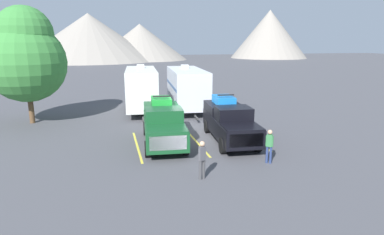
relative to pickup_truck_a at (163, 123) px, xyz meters
The scene contains 12 objects.
ground_plane 2.29m from the pickup_truck_a, 18.34° to the left, with size 240.00×240.00×0.00m, color #47474C.
pickup_truck_a is the anchor object (origin of this frame).
pickup_truck_b 3.81m from the pickup_truck_a, ahead, with size 2.56×6.04×2.57m.
lot_stripe_a 1.93m from the pickup_truck_a, behind, with size 0.12×5.50×0.01m, color gold.
lot_stripe_b 2.22m from the pickup_truck_a, ahead, with size 0.12×5.50×0.01m, color gold.
lot_stripe_c 5.38m from the pickup_truck_a, ahead, with size 0.12×5.50×0.01m, color gold.
camper_trailer_a 8.91m from the pickup_truck_a, 92.03° to the left, with size 2.96×8.38×3.77m.
camper_trailer_b 9.46m from the pickup_truck_a, 68.46° to the left, with size 3.23×9.01×3.68m.
person_a 6.15m from the pickup_truck_a, 45.51° to the right, with size 0.31×0.29×1.64m.
person_b 5.41m from the pickup_truck_a, 82.11° to the right, with size 0.35×0.26×1.66m.
tree_a 11.29m from the pickup_truck_a, 139.98° to the left, with size 5.37×5.37×7.98m.
mountain_ridge 86.59m from the pickup_truck_a, 92.11° to the left, with size 138.00×41.43×16.03m.
Camera 1 is at (-4.68, -18.20, 5.64)m, focal length 30.42 mm.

